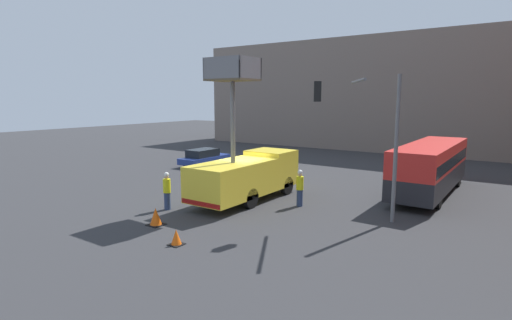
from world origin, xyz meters
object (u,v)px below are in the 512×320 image
(utility_truck, at_px, (246,173))
(road_worker_near_truck, at_px, (167,191))
(traffic_light_pole, at_px, (369,124))
(road_worker_directing, at_px, (300,188))
(parked_car_curbside, at_px, (204,157))
(traffic_cone_near_truck, at_px, (176,238))
(traffic_cone_mid_road, at_px, (156,217))
(city_bus, at_px, (431,165))

(utility_truck, bearing_deg, road_worker_near_truck, -120.25)
(traffic_light_pole, xyz_separation_m, road_worker_directing, (-3.74, 0.57, -3.51))
(road_worker_near_truck, relative_size, parked_car_curbside, 0.41)
(utility_truck, relative_size, traffic_cone_near_truck, 12.49)
(traffic_light_pole, height_order, traffic_cone_mid_road, traffic_light_pole)
(utility_truck, bearing_deg, traffic_cone_mid_road, -97.26)
(city_bus, bearing_deg, traffic_cone_near_truck, 174.18)
(road_worker_near_truck, distance_m, parked_car_curbside, 13.64)
(utility_truck, height_order, traffic_cone_near_truck, utility_truck)
(road_worker_near_truck, distance_m, traffic_cone_mid_road, 2.60)
(road_worker_directing, bearing_deg, utility_truck, -21.17)
(road_worker_near_truck, relative_size, traffic_cone_near_truck, 3.17)
(utility_truck, xyz_separation_m, road_worker_near_truck, (-2.22, -3.80, -0.59))
(traffic_cone_mid_road, bearing_deg, road_worker_directing, 59.96)
(traffic_light_pole, distance_m, traffic_cone_near_truck, 9.64)
(traffic_light_pole, height_order, road_worker_directing, traffic_light_pole)
(city_bus, relative_size, traffic_light_pole, 1.53)
(parked_car_curbside, bearing_deg, road_worker_directing, -27.94)
(traffic_cone_near_truck, distance_m, parked_car_curbside, 18.66)
(utility_truck, relative_size, road_worker_near_truck, 3.94)
(road_worker_directing, height_order, parked_car_curbside, road_worker_directing)
(traffic_light_pole, bearing_deg, utility_truck, -179.55)
(traffic_light_pole, relative_size, traffic_cone_mid_road, 8.50)
(utility_truck, height_order, parked_car_curbside, utility_truck)
(traffic_cone_near_truck, bearing_deg, parked_car_curbside, 128.82)
(city_bus, distance_m, parked_car_curbside, 17.93)
(city_bus, relative_size, road_worker_near_truck, 5.25)
(traffic_cone_near_truck, bearing_deg, road_worker_near_truck, 140.85)
(city_bus, bearing_deg, traffic_light_pole, -172.32)
(city_bus, height_order, traffic_light_pole, traffic_light_pole)
(road_worker_directing, bearing_deg, city_bus, -159.28)
(road_worker_near_truck, bearing_deg, utility_truck, -106.04)
(traffic_light_pole, relative_size, road_worker_near_truck, 3.44)
(traffic_light_pole, bearing_deg, traffic_cone_near_truck, -124.79)
(road_worker_near_truck, xyz_separation_m, traffic_cone_mid_road, (1.47, -2.06, -0.61))
(traffic_cone_near_truck, height_order, traffic_cone_mid_road, traffic_cone_mid_road)
(traffic_cone_near_truck, bearing_deg, traffic_cone_mid_road, 154.52)
(road_worker_directing, bearing_deg, traffic_cone_mid_road, 27.07)
(traffic_light_pole, distance_m, road_worker_directing, 5.16)
(traffic_cone_near_truck, relative_size, traffic_cone_mid_road, 0.78)
(traffic_light_pole, xyz_separation_m, road_worker_near_truck, (-8.96, -3.86, -3.51))
(utility_truck, relative_size, city_bus, 0.75)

